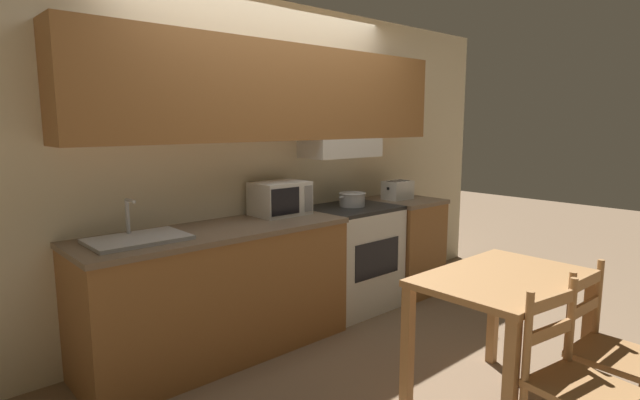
{
  "coord_description": "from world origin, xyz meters",
  "views": [
    {
      "loc": [
        -2.35,
        -3.24,
        1.6
      ],
      "look_at": [
        0.05,
        -0.57,
        1.04
      ],
      "focal_mm": 28.0,
      "sensor_mm": 36.0,
      "label": 1
    }
  ],
  "objects_px": {
    "cooking_pot": "(352,199)",
    "dining_table": "(503,297)",
    "chair_right_of_table": "(609,354)",
    "microwave": "(280,198)",
    "stove_range": "(351,257)",
    "sink_basin": "(138,238)",
    "chair_left_of_table": "(575,386)",
    "toaster": "(398,190)"
  },
  "relations": [
    {
      "from": "cooking_pot",
      "to": "dining_table",
      "type": "bearing_deg",
      "value": -106.65
    },
    {
      "from": "dining_table",
      "to": "chair_right_of_table",
      "type": "distance_m",
      "value": 0.57
    },
    {
      "from": "chair_right_of_table",
      "to": "microwave",
      "type": "bearing_deg",
      "value": 100.96
    },
    {
      "from": "stove_range",
      "to": "sink_basin",
      "type": "relative_size",
      "value": 1.57
    },
    {
      "from": "stove_range",
      "to": "chair_right_of_table",
      "type": "height_order",
      "value": "stove_range"
    },
    {
      "from": "sink_basin",
      "to": "chair_left_of_table",
      "type": "xyz_separation_m",
      "value": [
        1.09,
        -2.14,
        -0.47
      ]
    },
    {
      "from": "cooking_pot",
      "to": "microwave",
      "type": "bearing_deg",
      "value": 172.1
    },
    {
      "from": "stove_range",
      "to": "microwave",
      "type": "bearing_deg",
      "value": 171.01
    },
    {
      "from": "microwave",
      "to": "chair_left_of_table",
      "type": "relative_size",
      "value": 0.48
    },
    {
      "from": "cooking_pot",
      "to": "dining_table",
      "type": "height_order",
      "value": "cooking_pot"
    },
    {
      "from": "toaster",
      "to": "sink_basin",
      "type": "distance_m",
      "value": 2.48
    },
    {
      "from": "microwave",
      "to": "chair_right_of_table",
      "type": "bearing_deg",
      "value": -80.69
    },
    {
      "from": "toaster",
      "to": "chair_right_of_table",
      "type": "bearing_deg",
      "value": -113.43
    },
    {
      "from": "microwave",
      "to": "chair_right_of_table",
      "type": "xyz_separation_m",
      "value": [
        0.37,
        -2.26,
        -0.59
      ]
    },
    {
      "from": "sink_basin",
      "to": "chair_left_of_table",
      "type": "distance_m",
      "value": 2.45
    },
    {
      "from": "dining_table",
      "to": "toaster",
      "type": "bearing_deg",
      "value": 56.44
    },
    {
      "from": "stove_range",
      "to": "chair_left_of_table",
      "type": "xyz_separation_m",
      "value": [
        -0.77,
        -2.16,
        -0.01
      ]
    },
    {
      "from": "dining_table",
      "to": "chair_left_of_table",
      "type": "distance_m",
      "value": 0.62
    },
    {
      "from": "sink_basin",
      "to": "chair_right_of_table",
      "type": "height_order",
      "value": "sink_basin"
    },
    {
      "from": "dining_table",
      "to": "stove_range",
      "type": "bearing_deg",
      "value": 73.81
    },
    {
      "from": "toaster",
      "to": "dining_table",
      "type": "bearing_deg",
      "value": -123.56
    },
    {
      "from": "toaster",
      "to": "cooking_pot",
      "type": "bearing_deg",
      "value": 179.96
    },
    {
      "from": "chair_left_of_table",
      "to": "toaster",
      "type": "bearing_deg",
      "value": 65.9
    },
    {
      "from": "microwave",
      "to": "sink_basin",
      "type": "distance_m",
      "value": 1.19
    },
    {
      "from": "cooking_pot",
      "to": "chair_right_of_table",
      "type": "relative_size",
      "value": 0.35
    },
    {
      "from": "cooking_pot",
      "to": "microwave",
      "type": "xyz_separation_m",
      "value": [
        -0.7,
        0.1,
        0.07
      ]
    },
    {
      "from": "chair_left_of_table",
      "to": "stove_range",
      "type": "bearing_deg",
      "value": 78.96
    },
    {
      "from": "sink_basin",
      "to": "microwave",
      "type": "bearing_deg",
      "value": 5.99
    },
    {
      "from": "stove_range",
      "to": "dining_table",
      "type": "xyz_separation_m",
      "value": [
        -0.48,
        -1.65,
        0.2
      ]
    },
    {
      "from": "cooking_pot",
      "to": "toaster",
      "type": "distance_m",
      "value": 0.6
    },
    {
      "from": "stove_range",
      "to": "toaster",
      "type": "relative_size",
      "value": 3.24
    },
    {
      "from": "stove_range",
      "to": "microwave",
      "type": "xyz_separation_m",
      "value": [
        -0.68,
        0.11,
        0.58
      ]
    },
    {
      "from": "stove_range",
      "to": "microwave",
      "type": "relative_size",
      "value": 2.15
    },
    {
      "from": "microwave",
      "to": "chair_left_of_table",
      "type": "bearing_deg",
      "value": -92.14
    },
    {
      "from": "stove_range",
      "to": "cooking_pot",
      "type": "bearing_deg",
      "value": 32.13
    },
    {
      "from": "stove_range",
      "to": "sink_basin",
      "type": "bearing_deg",
      "value": -179.53
    },
    {
      "from": "stove_range",
      "to": "chair_left_of_table",
      "type": "distance_m",
      "value": 2.29
    },
    {
      "from": "toaster",
      "to": "sink_basin",
      "type": "height_order",
      "value": "sink_basin"
    },
    {
      "from": "stove_range",
      "to": "sink_basin",
      "type": "distance_m",
      "value": 1.92
    },
    {
      "from": "chair_left_of_table",
      "to": "chair_right_of_table",
      "type": "xyz_separation_m",
      "value": [
        0.45,
        0.01,
        0.0
      ]
    },
    {
      "from": "chair_left_of_table",
      "to": "sink_basin",
      "type": "bearing_deg",
      "value": 125.53
    },
    {
      "from": "microwave",
      "to": "toaster",
      "type": "distance_m",
      "value": 1.31
    }
  ]
}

